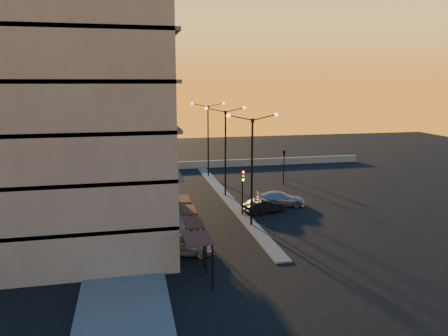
% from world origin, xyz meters
% --- Properties ---
extents(ground, '(120.00, 120.00, 0.00)m').
position_xyz_m(ground, '(0.00, 0.00, 0.00)').
color(ground, black).
rests_on(ground, ground).
extents(sidewalk_west, '(5.00, 40.00, 0.12)m').
position_xyz_m(sidewalk_west, '(-10.50, 4.00, 0.06)').
color(sidewalk_west, '#525250').
rests_on(sidewalk_west, ground).
extents(median, '(1.20, 36.00, 0.12)m').
position_xyz_m(median, '(0.00, 10.00, 0.06)').
color(median, '#525250').
rests_on(median, ground).
extents(parapet, '(44.00, 0.50, 1.00)m').
position_xyz_m(parapet, '(2.00, 26.00, 0.50)').
color(parapet, slate).
rests_on(parapet, ground).
extents(building, '(14.35, 17.08, 25.00)m').
position_xyz_m(building, '(-14.00, 0.03, 11.91)').
color(building, slate).
rests_on(building, ground).
extents(streetlamp_near, '(4.32, 0.32, 9.51)m').
position_xyz_m(streetlamp_near, '(0.00, 0.00, 5.59)').
color(streetlamp_near, black).
rests_on(streetlamp_near, ground).
extents(streetlamp_mid, '(4.32, 0.32, 9.51)m').
position_xyz_m(streetlamp_mid, '(0.00, 10.00, 5.59)').
color(streetlamp_mid, black).
rests_on(streetlamp_mid, ground).
extents(streetlamp_far, '(4.32, 0.32, 9.51)m').
position_xyz_m(streetlamp_far, '(0.00, 20.00, 5.59)').
color(streetlamp_far, black).
rests_on(streetlamp_far, ground).
extents(traffic_light_main, '(0.28, 0.44, 4.25)m').
position_xyz_m(traffic_light_main, '(0.00, 2.87, 2.89)').
color(traffic_light_main, black).
rests_on(traffic_light_main, ground).
extents(signal_east_a, '(0.13, 0.16, 3.60)m').
position_xyz_m(signal_east_a, '(8.00, 14.00, 1.93)').
color(signal_east_a, black).
rests_on(signal_east_a, ground).
extents(signal_east_b, '(0.42, 1.99, 3.60)m').
position_xyz_m(signal_east_b, '(9.50, 18.00, 3.10)').
color(signal_east_b, black).
rests_on(signal_east_b, ground).
extents(car_hatchback, '(4.56, 2.62, 1.46)m').
position_xyz_m(car_hatchback, '(-6.50, -5.00, 0.73)').
color(car_hatchback, '#AEB0B6').
rests_on(car_hatchback, ground).
extents(car_sedan, '(4.15, 2.25, 1.30)m').
position_xyz_m(car_sedan, '(2.16, 3.40, 0.65)').
color(car_sedan, black).
rests_on(car_sedan, ground).
extents(car_wagon, '(5.09, 2.99, 1.39)m').
position_xyz_m(car_wagon, '(4.50, 5.34, 0.69)').
color(car_wagon, gray).
rests_on(car_wagon, ground).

